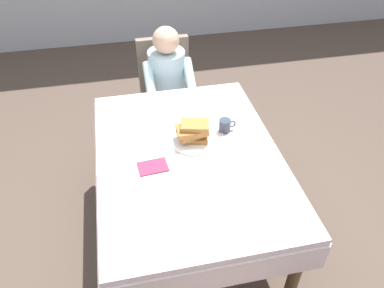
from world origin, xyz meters
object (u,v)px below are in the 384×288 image
(plate_breakfast, at_px, (194,141))
(breakfast_stack, at_px, (193,131))
(dining_table_main, at_px, (189,165))
(knife_right_of_plate, at_px, (224,139))
(cup_coffee, at_px, (225,125))
(diner_person, at_px, (168,81))
(fork_left_of_plate, at_px, (164,147))
(spoon_near_edge, at_px, (199,177))
(chair_diner, at_px, (166,86))

(plate_breakfast, bearing_deg, breakfast_stack, 94.69)
(dining_table_main, height_order, knife_right_of_plate, knife_right_of_plate)
(plate_breakfast, height_order, cup_coffee, cup_coffee)
(dining_table_main, relative_size, diner_person, 1.36)
(breakfast_stack, distance_m, fork_left_of_plate, 0.21)
(cup_coffee, relative_size, fork_left_of_plate, 0.63)
(dining_table_main, bearing_deg, knife_right_of_plate, 20.52)
(cup_coffee, distance_m, spoon_near_edge, 0.47)
(chair_diner, distance_m, knife_right_of_plate, 1.12)
(fork_left_of_plate, bearing_deg, dining_table_main, -124.72)
(chair_diner, xyz_separation_m, cup_coffee, (0.25, -0.99, 0.25))
(knife_right_of_plate, relative_size, spoon_near_edge, 1.33)
(chair_diner, xyz_separation_m, fork_left_of_plate, (-0.17, -1.08, 0.21))
(fork_left_of_plate, bearing_deg, plate_breakfast, -84.55)
(chair_diner, bearing_deg, dining_table_main, 88.42)
(cup_coffee, relative_size, knife_right_of_plate, 0.57)
(dining_table_main, distance_m, breakfast_stack, 0.21)
(plate_breakfast, height_order, fork_left_of_plate, plate_breakfast)
(knife_right_of_plate, bearing_deg, fork_left_of_plate, 95.03)
(chair_diner, relative_size, spoon_near_edge, 6.20)
(chair_diner, relative_size, plate_breakfast, 3.32)
(breakfast_stack, relative_size, knife_right_of_plate, 1.06)
(cup_coffee, bearing_deg, breakfast_stack, -164.63)
(cup_coffee, bearing_deg, spoon_near_edge, -123.99)
(cup_coffee, relative_size, spoon_near_edge, 0.75)
(diner_person, distance_m, spoon_near_edge, 1.22)
(cup_coffee, bearing_deg, dining_table_main, -146.84)
(dining_table_main, height_order, plate_breakfast, plate_breakfast)
(diner_person, height_order, plate_breakfast, diner_person)
(fork_left_of_plate, bearing_deg, knife_right_of_plate, -90.56)
(breakfast_stack, bearing_deg, fork_left_of_plate, -171.46)
(breakfast_stack, height_order, knife_right_of_plate, breakfast_stack)
(dining_table_main, bearing_deg, breakfast_stack, 65.71)
(chair_diner, bearing_deg, breakfast_stack, 91.20)
(plate_breakfast, height_order, knife_right_of_plate, plate_breakfast)
(chair_diner, distance_m, breakfast_stack, 1.09)
(breakfast_stack, height_order, fork_left_of_plate, breakfast_stack)
(fork_left_of_plate, height_order, knife_right_of_plate, same)
(chair_diner, relative_size, diner_person, 0.83)
(plate_breakfast, distance_m, knife_right_of_plate, 0.19)
(chair_diner, distance_m, plate_breakfast, 1.08)
(plate_breakfast, bearing_deg, fork_left_of_plate, -173.99)
(breakfast_stack, bearing_deg, knife_right_of_plate, -8.48)
(chair_diner, xyz_separation_m, spoon_near_edge, (-0.01, -1.37, 0.21))
(chair_diner, bearing_deg, plate_breakfast, 91.22)
(diner_person, bearing_deg, chair_diner, -90.00)
(cup_coffee, xyz_separation_m, spoon_near_edge, (-0.26, -0.39, -0.04))
(knife_right_of_plate, distance_m, spoon_near_edge, 0.37)
(dining_table_main, bearing_deg, plate_breakfast, 63.82)
(chair_diner, height_order, spoon_near_edge, chair_diner)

